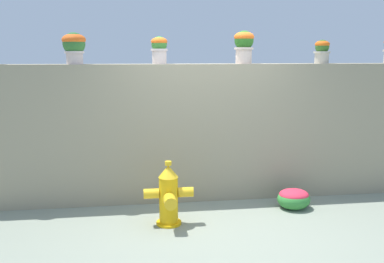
{
  "coord_description": "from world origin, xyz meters",
  "views": [
    {
      "loc": [
        -0.96,
        -4.85,
        2.11
      ],
      "look_at": [
        -0.17,
        0.9,
        1.04
      ],
      "focal_mm": 39.21,
      "sensor_mm": 36.0,
      "label": 1
    }
  ],
  "objects_px": {
    "potted_plant_1": "(74,45)",
    "potted_plant_4": "(322,50)",
    "fire_hydrant": "(169,196)",
    "potted_plant_2": "(159,48)",
    "flower_bush_left": "(294,198)",
    "potted_plant_3": "(244,44)"
  },
  "relations": [
    {
      "from": "potted_plant_1",
      "to": "potted_plant_4",
      "type": "bearing_deg",
      "value": 0.48
    },
    {
      "from": "potted_plant_1",
      "to": "fire_hydrant",
      "type": "xyz_separation_m",
      "value": [
        1.18,
        -0.95,
        -1.86
      ]
    },
    {
      "from": "potted_plant_1",
      "to": "potted_plant_2",
      "type": "height_order",
      "value": "potted_plant_1"
    },
    {
      "from": "potted_plant_1",
      "to": "flower_bush_left",
      "type": "bearing_deg",
      "value": -11.75
    },
    {
      "from": "potted_plant_4",
      "to": "flower_bush_left",
      "type": "relative_size",
      "value": 0.75
    },
    {
      "from": "potted_plant_2",
      "to": "potted_plant_4",
      "type": "relative_size",
      "value": 1.1
    },
    {
      "from": "potted_plant_3",
      "to": "potted_plant_4",
      "type": "relative_size",
      "value": 1.35
    },
    {
      "from": "potted_plant_2",
      "to": "fire_hydrant",
      "type": "relative_size",
      "value": 0.47
    },
    {
      "from": "potted_plant_1",
      "to": "potted_plant_4",
      "type": "distance_m",
      "value": 3.55
    },
    {
      "from": "potted_plant_1",
      "to": "potted_plant_2",
      "type": "bearing_deg",
      "value": 2.6
    },
    {
      "from": "potted_plant_2",
      "to": "fire_hydrant",
      "type": "distance_m",
      "value": 2.09
    },
    {
      "from": "potted_plant_1",
      "to": "flower_bush_left",
      "type": "relative_size",
      "value": 0.93
    },
    {
      "from": "potted_plant_2",
      "to": "potted_plant_3",
      "type": "xyz_separation_m",
      "value": [
        1.2,
        -0.07,
        0.06
      ]
    },
    {
      "from": "potted_plant_1",
      "to": "potted_plant_2",
      "type": "xyz_separation_m",
      "value": [
        1.15,
        0.05,
        -0.03
      ]
    },
    {
      "from": "potted_plant_2",
      "to": "potted_plant_4",
      "type": "distance_m",
      "value": 2.39
    },
    {
      "from": "potted_plant_1",
      "to": "potted_plant_3",
      "type": "relative_size",
      "value": 0.92
    },
    {
      "from": "potted_plant_3",
      "to": "fire_hydrant",
      "type": "xyz_separation_m",
      "value": [
        -1.17,
        -0.93,
        -1.89
      ]
    },
    {
      "from": "potted_plant_1",
      "to": "potted_plant_4",
      "type": "relative_size",
      "value": 1.23
    },
    {
      "from": "potted_plant_4",
      "to": "fire_hydrant",
      "type": "distance_m",
      "value": 3.13
    },
    {
      "from": "fire_hydrant",
      "to": "potted_plant_1",
      "type": "bearing_deg",
      "value": 141.25
    },
    {
      "from": "potted_plant_4",
      "to": "fire_hydrant",
      "type": "height_order",
      "value": "potted_plant_4"
    },
    {
      "from": "potted_plant_1",
      "to": "potted_plant_3",
      "type": "bearing_deg",
      "value": -0.39
    }
  ]
}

